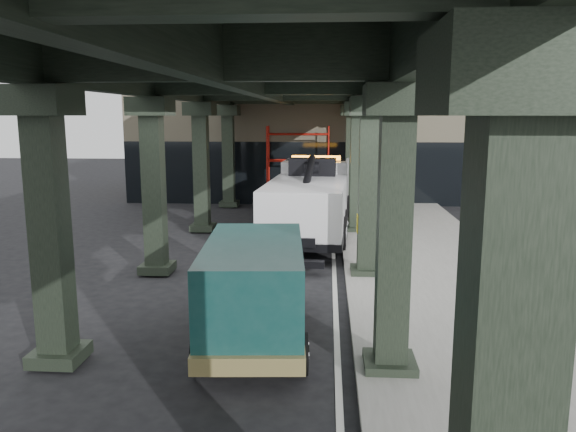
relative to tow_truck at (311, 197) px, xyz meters
The scene contains 8 objects.
ground 7.76m from the tow_truck, 96.57° to the right, with size 90.00×90.00×0.00m, color black.
sidewalk 6.80m from the tow_truck, 56.92° to the right, with size 5.00×40.00×0.15m, color gray.
lane_stripe 5.82m from the tow_truck, 81.54° to the right, with size 0.12×38.00×0.01m, color silver.
viaduct 6.96m from the tow_truck, 102.86° to the right, with size 7.40×32.00×6.40m.
building 12.73m from the tow_truck, 84.81° to the left, with size 22.00×10.00×8.00m, color #C6B793.
scaffolding 7.15m from the tow_truck, 97.03° to the left, with size 3.08×0.88×4.00m.
tow_truck is the anchor object (origin of this frame).
towed_van 10.15m from the tow_truck, 94.75° to the right, with size 2.36×5.23×2.07m.
Camera 1 is at (1.47, -13.36, 4.50)m, focal length 35.00 mm.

